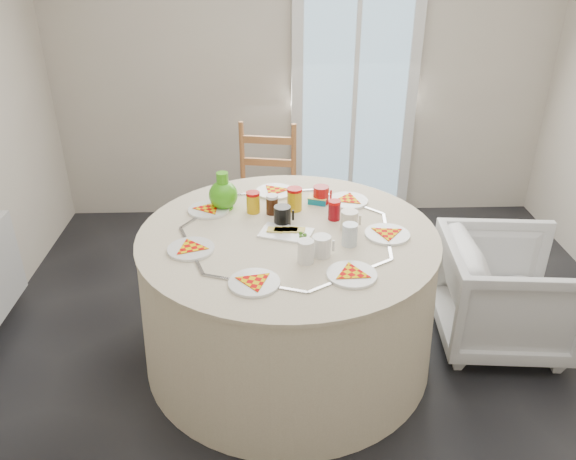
{
  "coord_description": "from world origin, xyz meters",
  "views": [
    {
      "loc": [
        -0.28,
        -2.49,
        2.17
      ],
      "look_at": [
        -0.19,
        0.1,
        0.8
      ],
      "focal_mm": 35.0,
      "sensor_mm": 36.0,
      "label": 1
    }
  ],
  "objects_px": {
    "wooden_chair": "(264,200)",
    "table": "(288,297)",
    "armchair": "(507,284)",
    "green_pitcher": "(223,195)"
  },
  "relations": [
    {
      "from": "wooden_chair",
      "to": "table",
      "type": "bearing_deg",
      "value": -73.41
    },
    {
      "from": "table",
      "to": "armchair",
      "type": "xyz_separation_m",
      "value": [
        1.26,
        0.06,
        0.02
      ]
    },
    {
      "from": "table",
      "to": "green_pitcher",
      "type": "height_order",
      "value": "green_pitcher"
    },
    {
      "from": "table",
      "to": "wooden_chair",
      "type": "bearing_deg",
      "value": 96.87
    },
    {
      "from": "wooden_chair",
      "to": "armchair",
      "type": "height_order",
      "value": "wooden_chair"
    },
    {
      "from": "table",
      "to": "green_pitcher",
      "type": "bearing_deg",
      "value": 139.16
    },
    {
      "from": "green_pitcher",
      "to": "table",
      "type": "bearing_deg",
      "value": -46.38
    },
    {
      "from": "armchair",
      "to": "green_pitcher",
      "type": "bearing_deg",
      "value": 86.28
    },
    {
      "from": "armchair",
      "to": "table",
      "type": "bearing_deg",
      "value": 97.73
    },
    {
      "from": "wooden_chair",
      "to": "green_pitcher",
      "type": "xyz_separation_m",
      "value": [
        -0.22,
        -0.79,
        0.4
      ]
    }
  ]
}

